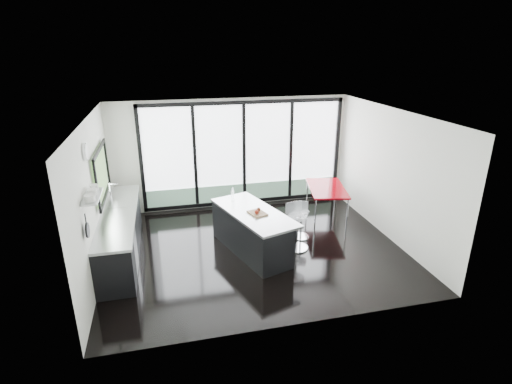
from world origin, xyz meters
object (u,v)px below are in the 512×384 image
object	(u,v)px
bar_stool_near	(297,232)
red_table	(326,202)
bar_stool_far	(301,224)
island	(251,231)

from	to	relation	value
bar_stool_near	red_table	size ratio (longest dim) A/B	0.52
bar_stool_far	red_table	size ratio (longest dim) A/B	0.43
bar_stool_far	red_table	distance (m)	1.31
bar_stool_near	bar_stool_far	size ratio (longest dim) A/B	1.22
bar_stool_far	red_table	bearing A→B (deg)	59.78
island	red_table	bearing A→B (deg)	29.67
red_table	bar_stool_near	bearing A→B (deg)	-131.83
island	bar_stool_near	distance (m)	0.96
island	bar_stool_far	distance (m)	1.26
bar_stool_far	island	bearing A→B (deg)	-147.24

